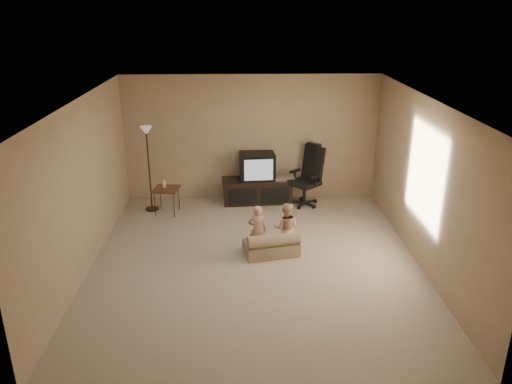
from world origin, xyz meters
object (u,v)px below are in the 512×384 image
at_px(side_table, 166,189).
at_px(toddler_right, 286,228).
at_px(child_sofa, 272,246).
at_px(toddler_left, 257,230).
at_px(office_chair, 307,183).
at_px(tv_stand, 258,182).
at_px(floor_lamp, 148,150).

relative_size(side_table, toddler_right, 0.80).
xyz_separation_m(side_table, child_sofa, (1.89, -1.76, -0.32)).
distance_m(toddler_left, toddler_right, 0.46).
relative_size(office_chair, toddler_left, 1.50).
bearing_deg(office_chair, toddler_left, -68.74).
bearing_deg(toddler_right, office_chair, -97.57).
relative_size(tv_stand, side_table, 2.12).
height_order(office_chair, toddler_left, office_chair).
relative_size(office_chair, side_table, 1.81).
bearing_deg(tv_stand, child_sofa, -90.25).
relative_size(office_chair, toddler_right, 1.45).
distance_m(tv_stand, toddler_left, 2.22).
xyz_separation_m(office_chair, child_sofa, (-0.82, -2.13, -0.28)).
height_order(office_chair, side_table, office_chair).
bearing_deg(tv_stand, toddler_left, -96.06).
bearing_deg(toddler_left, tv_stand, -88.33).
xyz_separation_m(side_table, floor_lamp, (-0.32, 0.18, 0.71)).
bearing_deg(toddler_left, child_sofa, 166.57).
relative_size(child_sofa, toddler_right, 1.08).
distance_m(floor_lamp, child_sofa, 3.12).
height_order(floor_lamp, toddler_right, floor_lamp).
distance_m(side_table, floor_lamp, 0.80).
distance_m(floor_lamp, toddler_right, 3.15).
height_order(tv_stand, side_table, tv_stand).
bearing_deg(side_table, toddler_left, -45.54).
relative_size(toddler_left, toddler_right, 0.97).
xyz_separation_m(tv_stand, toddler_right, (0.37, -2.19, 0.00)).
distance_m(tv_stand, toddler_right, 2.22).
xyz_separation_m(tv_stand, office_chair, (0.97, -0.16, 0.02)).
bearing_deg(floor_lamp, office_chair, 3.51).
relative_size(office_chair, child_sofa, 1.34).
bearing_deg(toddler_right, tv_stand, -71.51).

